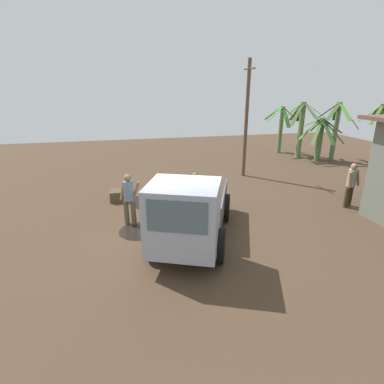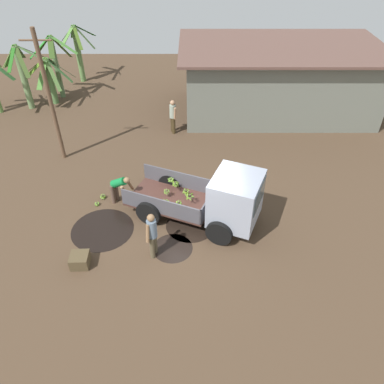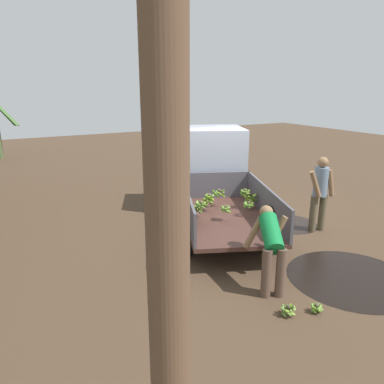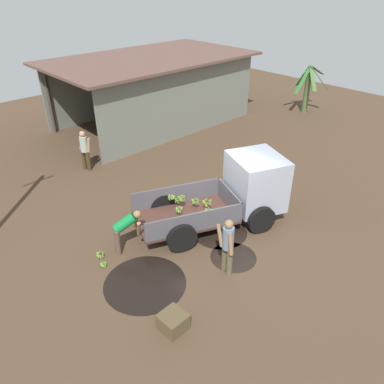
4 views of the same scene
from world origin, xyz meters
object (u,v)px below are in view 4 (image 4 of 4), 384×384
(person_worker_loading, at_px, (125,228))
(wooden_crate_0, at_px, (173,322))
(person_foreground_visitor, at_px, (228,244))
(cargo_truck, at_px, (243,189))
(banana_bunch_on_ground_0, at_px, (104,264))
(banana_bunch_on_ground_1, at_px, (100,255))
(person_bystander_near_shed, at_px, (85,149))

(person_worker_loading, bearing_deg, wooden_crate_0, -79.77)
(person_worker_loading, relative_size, wooden_crate_0, 2.28)
(person_foreground_visitor, bearing_deg, wooden_crate_0, 25.19)
(cargo_truck, bearing_deg, banana_bunch_on_ground_0, -170.10)
(person_foreground_visitor, distance_m, banana_bunch_on_ground_0, 3.44)
(cargo_truck, distance_m, banana_bunch_on_ground_1, 4.72)
(person_foreground_visitor, relative_size, person_bystander_near_shed, 1.02)
(person_foreground_visitor, relative_size, wooden_crate_0, 3.00)
(person_worker_loading, bearing_deg, person_bystander_near_shed, 97.31)
(banana_bunch_on_ground_0, height_order, wooden_crate_0, wooden_crate_0)
(person_bystander_near_shed, bearing_deg, banana_bunch_on_ground_0, -135.67)
(banana_bunch_on_ground_0, bearing_deg, person_worker_loading, 10.32)
(person_foreground_visitor, distance_m, person_bystander_near_shed, 7.93)
(banana_bunch_on_ground_1, bearing_deg, person_worker_loading, -18.79)
(banana_bunch_on_ground_0, bearing_deg, person_bystander_near_shed, 64.55)
(wooden_crate_0, bearing_deg, banana_bunch_on_ground_1, 88.59)
(person_foreground_visitor, xyz_separation_m, banana_bunch_on_ground_0, (-2.30, 2.41, -0.85))
(person_bystander_near_shed, relative_size, banana_bunch_on_ground_0, 8.59)
(cargo_truck, height_order, person_bystander_near_shed, cargo_truck)
(person_foreground_visitor, height_order, person_bystander_near_shed, person_foreground_visitor)
(banana_bunch_on_ground_1, distance_m, wooden_crate_0, 3.26)
(person_foreground_visitor, height_order, banana_bunch_on_ground_0, person_foreground_visitor)
(person_foreground_visitor, height_order, person_worker_loading, person_foreground_visitor)
(person_worker_loading, height_order, person_bystander_near_shed, person_bystander_near_shed)
(person_worker_loading, bearing_deg, banana_bunch_on_ground_1, -173.42)
(person_foreground_visitor, relative_size, banana_bunch_on_ground_0, 8.75)
(cargo_truck, relative_size, person_worker_loading, 3.82)
(wooden_crate_0, bearing_deg, person_worker_loading, 74.86)
(person_worker_loading, height_order, banana_bunch_on_ground_0, person_worker_loading)
(person_worker_loading, distance_m, banana_bunch_on_ground_1, 1.03)
(cargo_truck, bearing_deg, person_foreground_visitor, -125.33)
(banana_bunch_on_ground_0, bearing_deg, cargo_truck, -12.48)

